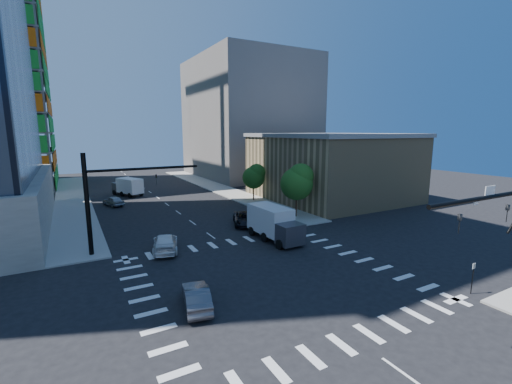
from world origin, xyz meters
TOP-DOWN VIEW (x-y plane):
  - ground at (0.00, 0.00)m, footprint 160.00×160.00m
  - road_markings at (0.00, 0.00)m, footprint 20.00×20.00m
  - sidewalk_ne at (12.50, 40.00)m, footprint 5.00×60.00m
  - sidewalk_nw at (-12.50, 40.00)m, footprint 5.00×60.00m
  - commercial_building at (25.00, 22.00)m, footprint 20.50×22.50m
  - bg_building_ne at (27.00, 55.00)m, footprint 24.00×30.00m
  - signal_mast_nw at (-10.00, 11.50)m, footprint 10.20×0.40m
  - tree_south at (12.63, 13.90)m, footprint 4.16×4.16m
  - tree_north at (12.93, 25.90)m, footprint 3.54×3.52m
  - no_parking_sign at (10.70, -9.00)m, footprint 0.30×0.06m
  - car_nb_far at (5.10, 14.12)m, footprint 4.26×5.86m
  - car_sb_near at (-5.40, 9.62)m, footprint 3.49×5.71m
  - car_sb_mid at (-7.22, 32.78)m, footprint 3.02×4.58m
  - car_sb_cross at (-6.32, -1.67)m, footprint 2.40×4.57m
  - box_truck_near at (5.18, 7.27)m, footprint 2.98×6.48m
  - box_truck_far at (-4.11, 40.69)m, footprint 4.60×6.26m

SIDE VIEW (x-z plane):
  - ground at x=0.00m, z-range 0.00..0.00m
  - road_markings at x=0.00m, z-range 0.00..0.01m
  - sidewalk_ne at x=12.50m, z-range 0.00..0.15m
  - sidewalk_nw at x=-12.50m, z-range 0.00..0.15m
  - car_sb_cross at x=-6.32m, z-range 0.00..1.43m
  - car_sb_mid at x=-7.22m, z-range 0.00..1.45m
  - car_nb_far at x=5.10m, z-range 0.00..1.48m
  - car_sb_near at x=-5.40m, z-range 0.00..1.55m
  - box_truck_far at x=-4.11m, z-range -0.17..2.85m
  - no_parking_sign at x=10.70m, z-range 0.28..2.48m
  - box_truck_near at x=5.18m, z-range -0.19..3.15m
  - tree_north at x=12.93m, z-range 1.10..6.88m
  - tree_south at x=12.63m, z-range 1.27..8.10m
  - commercial_building at x=25.00m, z-range 0.01..10.61m
  - signal_mast_nw at x=-10.00m, z-range 0.99..9.99m
  - bg_building_ne at x=27.00m, z-range 0.00..28.00m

